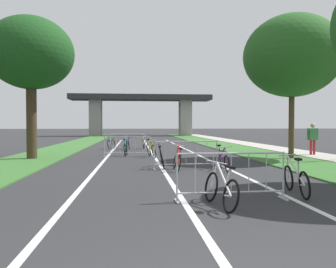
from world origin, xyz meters
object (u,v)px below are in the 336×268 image
at_px(crowd_barrier_third, 128,146).
at_px(bicycle_blue_3, 127,145).
at_px(bicycle_green_7, 111,143).
at_px(bicycle_teal_1, 126,149).
at_px(bicycle_black_9, 162,158).
at_px(bicycle_purple_4, 222,160).
at_px(bicycle_white_5, 221,189).
at_px(crowd_barrier_fourth, 128,142).
at_px(pedestrian_strolling, 313,136).
at_px(crowd_barrier_second, 186,155).
at_px(tree_right_pine_near, 292,56).
at_px(bicycle_red_8, 177,160).
at_px(bicycle_silver_6, 296,180).
at_px(tree_left_cypress_far, 31,54).
at_px(bicycle_yellow_10, 143,143).
at_px(bicycle_yellow_0, 151,150).
at_px(bicycle_orange_2, 129,143).

distance_m(crowd_barrier_third, bicycle_blue_3, 4.76).
bearing_deg(bicycle_green_7, bicycle_teal_1, -64.11).
bearing_deg(bicycle_blue_3, bicycle_black_9, -86.34).
bearing_deg(bicycle_purple_4, bicycle_green_7, -68.29).
bearing_deg(bicycle_white_5, crowd_barrier_fourth, 89.26).
height_order(bicycle_teal_1, pedestrian_strolling, pedestrian_strolling).
bearing_deg(crowd_barrier_second, pedestrian_strolling, 30.94).
bearing_deg(tree_right_pine_near, bicycle_black_9, -157.75).
relative_size(bicycle_green_7, bicycle_red_8, 0.95).
bearing_deg(crowd_barrier_third, crowd_barrier_second, -66.75).
distance_m(crowd_barrier_second, pedestrian_strolling, 8.73).
bearing_deg(bicycle_black_9, bicycle_teal_1, 108.10).
distance_m(bicycle_red_8, bicycle_black_9, 1.00).
bearing_deg(bicycle_purple_4, crowd_barrier_second, -21.67).
height_order(bicycle_silver_6, bicycle_black_9, bicycle_black_9).
height_order(bicycle_silver_6, bicycle_red_8, bicycle_red_8).
distance_m(crowd_barrier_second, bicycle_white_5, 5.87).
height_order(tree_left_cypress_far, bicycle_white_5, tree_left_cypress_far).
relative_size(tree_left_cypress_far, tree_right_pine_near, 0.98).
bearing_deg(tree_left_cypress_far, bicycle_teal_1, 19.70).
distance_m(tree_right_pine_near, bicycle_blue_3, 11.57).
bearing_deg(crowd_barrier_third, bicycle_red_8, -71.60).
xyz_separation_m(bicycle_blue_3, bicycle_white_5, (2.20, -15.93, 0.01)).
xyz_separation_m(bicycle_white_5, bicycle_yellow_10, (-1.08, 16.85, 0.03)).
distance_m(bicycle_yellow_0, bicycle_silver_6, 10.08).
bearing_deg(crowd_barrier_third, bicycle_teal_1, 102.87).
xyz_separation_m(crowd_barrier_third, bicycle_red_8, (1.90, -5.71, -0.16)).
height_order(bicycle_purple_4, pedestrian_strolling, pedestrian_strolling).
bearing_deg(bicycle_yellow_10, crowd_barrier_second, -79.60).
bearing_deg(bicycle_green_7, bicycle_white_5, -65.16).
height_order(bicycle_orange_2, bicycle_silver_6, bicycle_orange_2).
height_order(crowd_barrier_fourth, bicycle_yellow_0, crowd_barrier_fourth).
relative_size(bicycle_purple_4, bicycle_black_9, 1.01).
bearing_deg(crowd_barrier_fourth, tree_left_cypress_far, -124.71).
distance_m(crowd_barrier_second, bicycle_blue_3, 10.34).
height_order(tree_left_cypress_far, bicycle_silver_6, tree_left_cypress_far).
bearing_deg(tree_left_cypress_far, crowd_barrier_fourth, 55.29).
xyz_separation_m(crowd_barrier_fourth, bicycle_purple_4, (3.63, -11.09, -0.16)).
distance_m(crowd_barrier_fourth, bicycle_yellow_10, 1.15).
bearing_deg(bicycle_blue_3, bicycle_white_5, -87.54).
height_order(tree_right_pine_near, bicycle_yellow_10, tree_right_pine_near).
relative_size(tree_left_cypress_far, crowd_barrier_third, 2.76).
height_order(bicycle_yellow_0, bicycle_teal_1, bicycle_teal_1).
bearing_deg(bicycle_white_5, crowd_barrier_third, 92.29).
distance_m(tree_right_pine_near, bicycle_yellow_10, 11.42).
bearing_deg(bicycle_red_8, pedestrian_strolling, 32.58).
height_order(crowd_barrier_second, pedestrian_strolling, pedestrian_strolling).
height_order(bicycle_orange_2, bicycle_green_7, bicycle_orange_2).
height_order(bicycle_red_8, bicycle_black_9, bicycle_black_9).
bearing_deg(bicycle_red_8, bicycle_green_7, 106.00).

